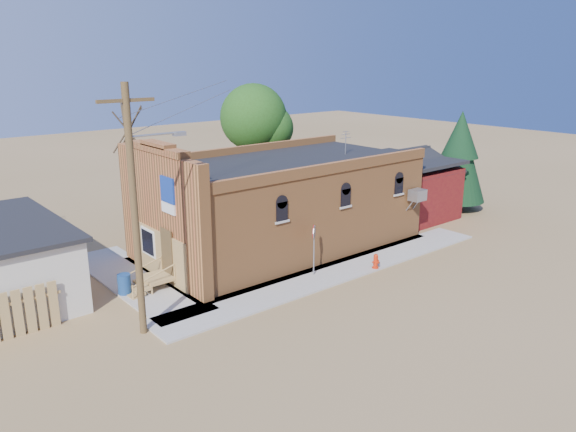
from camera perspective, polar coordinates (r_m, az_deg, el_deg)
ground at (r=25.07m, az=4.04°, el=-7.12°), size 120.00×120.00×0.00m
sidewalk_south at (r=26.63m, az=5.05°, el=-5.64°), size 19.00×2.20×0.08m
sidewalk_west at (r=26.46m, az=-15.27°, el=-6.32°), size 2.60×10.00×0.08m
brick_bar at (r=29.26m, az=-0.98°, el=1.14°), size 16.40×7.97×6.30m
red_shed at (r=36.11m, az=11.32°, el=3.56°), size 5.40×6.40×4.30m
utility_pole at (r=20.10m, az=-15.22°, el=0.88°), size 3.12×0.26×9.00m
tree_bare_near at (r=32.56m, az=-15.98°, el=8.54°), size 2.80×2.80×7.65m
tree_leafy at (r=37.51m, az=-3.52°, el=9.95°), size 4.40×4.40×8.15m
evergreen_tree at (r=38.17m, az=17.02°, el=6.03°), size 3.60×3.60×6.50m
fire_hydrant at (r=27.04m, az=8.90°, el=-4.55°), size 0.41×0.38×0.71m
stop_sign at (r=25.48m, az=2.66°, el=-2.11°), size 0.52×0.47×2.39m
trash_barrel at (r=24.91m, az=-16.29°, el=-6.64°), size 0.70×0.70×0.86m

